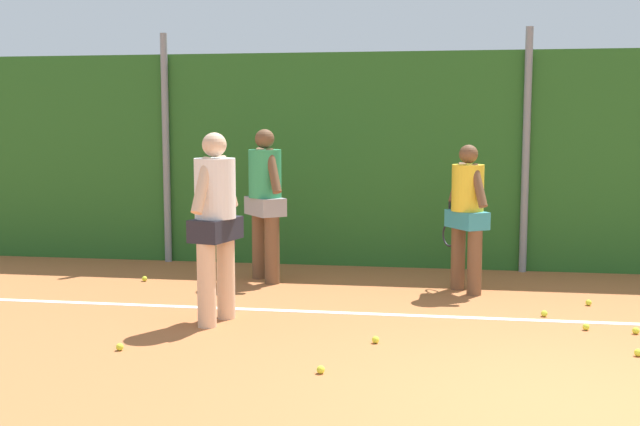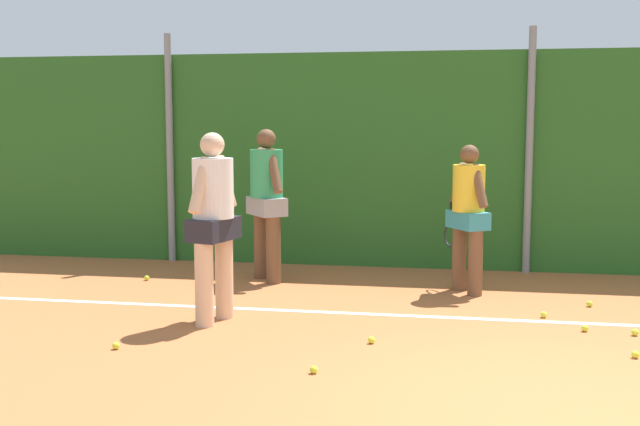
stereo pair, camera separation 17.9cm
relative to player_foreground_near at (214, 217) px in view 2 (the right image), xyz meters
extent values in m
plane|color=#B76638|center=(3.30, -0.38, -1.07)|extent=(26.57, 26.57, 0.00)
cube|color=#286023|center=(3.30, 3.39, 0.40)|extent=(17.27, 0.25, 2.95)
cylinder|color=gray|center=(-1.68, 3.22, 0.55)|extent=(0.10, 0.10, 3.24)
cylinder|color=gray|center=(3.30, 3.22, 0.55)|extent=(0.10, 0.10, 3.24)
cube|color=white|center=(3.30, 0.57, -1.07)|extent=(12.62, 0.10, 0.01)
cylinder|color=beige|center=(-0.05, -0.18, -0.65)|extent=(0.19, 0.19, 0.84)
cylinder|color=beige|center=(0.05, 0.18, -0.65)|extent=(0.19, 0.19, 0.84)
cube|color=#23232D|center=(0.00, 0.00, -0.12)|extent=(0.46, 0.62, 0.22)
cylinder|color=white|center=(0.00, 0.00, 0.29)|extent=(0.41, 0.41, 0.60)
sphere|color=beige|center=(0.00, 0.00, 0.72)|extent=(0.24, 0.24, 0.24)
cylinder|color=beige|center=(-0.06, -0.23, 0.33)|extent=(0.17, 0.33, 0.56)
cylinder|color=beige|center=(0.06, 0.22, 0.33)|extent=(0.17, 0.33, 0.56)
cylinder|color=black|center=(0.03, 0.32, -0.06)|extent=(0.03, 0.03, 0.28)
torus|color=#26262B|center=(0.03, 0.32, -0.33)|extent=(0.09, 0.28, 0.28)
cylinder|color=brown|center=(2.61, 1.68, -0.69)|extent=(0.17, 0.17, 0.77)
cylinder|color=brown|center=(2.42, 1.96, -0.69)|extent=(0.17, 0.17, 0.77)
cube|color=teal|center=(2.52, 1.82, -0.20)|extent=(0.53, 0.59, 0.20)
cylinder|color=yellow|center=(2.52, 1.82, 0.17)|extent=(0.37, 0.37, 0.54)
sphere|color=brown|center=(2.52, 1.82, 0.56)|extent=(0.22, 0.22, 0.22)
cylinder|color=brown|center=(2.63, 1.64, 0.21)|extent=(0.22, 0.28, 0.52)
cylinder|color=brown|center=(2.40, 2.00, 0.21)|extent=(0.22, 0.28, 0.52)
cylinder|color=black|center=(2.31, 2.04, -0.16)|extent=(0.03, 0.03, 0.28)
torus|color=#26262B|center=(2.31, 2.04, -0.43)|extent=(0.17, 0.25, 0.28)
cylinder|color=brown|center=(-0.09, 2.23, -0.65)|extent=(0.19, 0.19, 0.84)
cylinder|color=brown|center=(0.14, 1.94, -0.65)|extent=(0.19, 0.19, 0.84)
cube|color=#99999E|center=(0.02, 2.09, -0.12)|extent=(0.61, 0.64, 0.22)
cylinder|color=#339E60|center=(0.02, 2.09, 0.29)|extent=(0.41, 0.41, 0.60)
sphere|color=brown|center=(0.02, 2.09, 0.73)|extent=(0.24, 0.24, 0.24)
cylinder|color=brown|center=(-0.12, 2.27, 0.34)|extent=(0.26, 0.29, 0.58)
cylinder|color=brown|center=(0.17, 1.90, 0.34)|extent=(0.26, 0.29, 0.58)
sphere|color=#CCDB33|center=(-1.49, 1.81, -1.04)|extent=(0.07, 0.07, 0.07)
sphere|color=#CCDB33|center=(-0.37, 0.67, -1.04)|extent=(0.07, 0.07, 0.07)
sphere|color=#CCDB33|center=(3.92, -0.55, -1.04)|extent=(0.07, 0.07, 0.07)
sphere|color=#CCDB33|center=(4.08, 0.19, -1.04)|extent=(0.07, 0.07, 0.07)
sphere|color=#CCDB33|center=(1.65, -0.51, -1.04)|extent=(0.07, 0.07, 0.07)
sphere|color=#CCDB33|center=(1.29, -1.44, -1.04)|extent=(0.07, 0.07, 0.07)
sphere|color=#CCDB33|center=(3.63, 0.26, -1.04)|extent=(0.07, 0.07, 0.07)
sphere|color=#CCDB33|center=(3.29, 0.75, -1.04)|extent=(0.07, 0.07, 0.07)
sphere|color=#CCDB33|center=(-0.57, -1.09, -1.04)|extent=(0.07, 0.07, 0.07)
sphere|color=#CCDB33|center=(3.84, 1.33, -1.04)|extent=(0.07, 0.07, 0.07)
camera|label=1|loc=(2.24, -7.49, 0.96)|focal=44.11mm
camera|label=2|loc=(2.42, -7.46, 0.96)|focal=44.11mm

